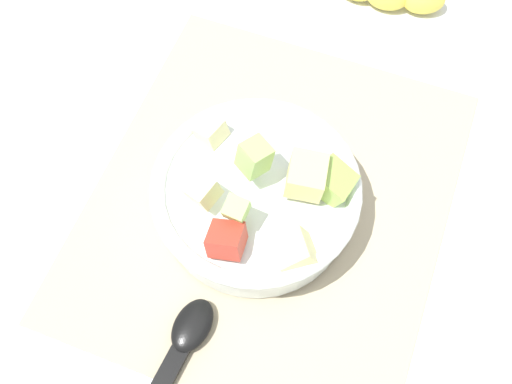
{
  "coord_description": "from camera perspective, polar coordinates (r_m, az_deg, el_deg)",
  "views": [
    {
      "loc": [
        -0.28,
        -0.09,
        0.61
      ],
      "look_at": [
        -0.02,
        0.01,
        0.05
      ],
      "focal_mm": 43.41,
      "sensor_mm": 36.0,
      "label": 1
    }
  ],
  "objects": [
    {
      "name": "salad_bowl",
      "position": [
        0.63,
        0.1,
        -0.34
      ],
      "size": [
        0.21,
        0.21,
        0.11
      ],
      "color": "white",
      "rests_on": "placemat"
    },
    {
      "name": "serving_spoon",
      "position": [
        0.61,
        -8.23,
        -16.28
      ],
      "size": [
        0.24,
        0.05,
        0.01
      ],
      "color": "black",
      "rests_on": "placemat"
    },
    {
      "name": "ground_plane",
      "position": [
        0.67,
        1.27,
        -0.94
      ],
      "size": [
        2.4,
        2.4,
        0.0
      ],
      "primitive_type": "plane",
      "color": "silver"
    },
    {
      "name": "placemat",
      "position": [
        0.67,
        1.27,
        -0.82
      ],
      "size": [
        0.43,
        0.37,
        0.01
      ],
      "primitive_type": "cube",
      "color": "tan",
      "rests_on": "ground_plane"
    }
  ]
}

